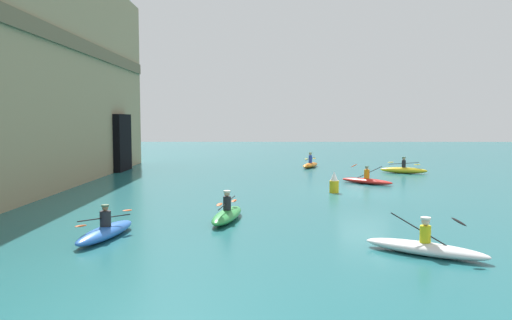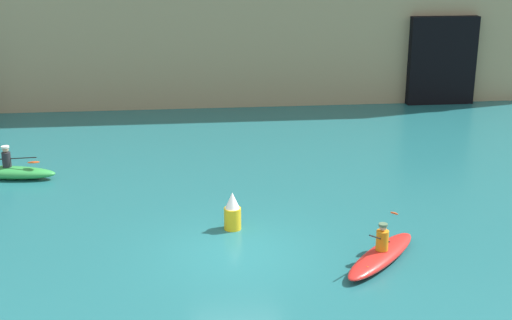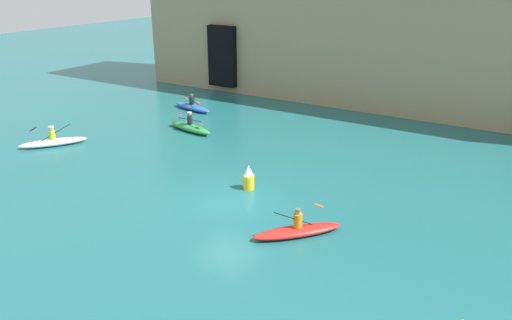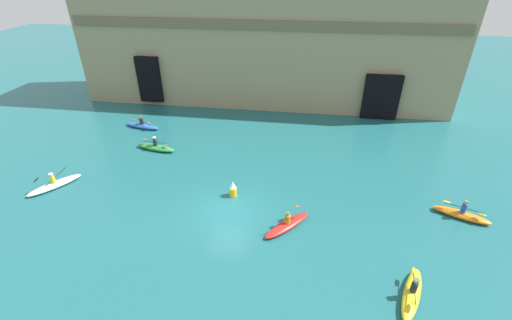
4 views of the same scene
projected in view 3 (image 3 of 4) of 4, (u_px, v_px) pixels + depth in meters
The scene contains 7 objects.
ground_plane at pixel (228, 202), 20.42m from camera, with size 120.00×120.00×0.00m, color #1E6066.
cliff_bluff at pixel (388, 4), 33.71m from camera, with size 36.34×7.87×13.35m.
kayak_red at pixel (297, 230), 17.84m from camera, with size 2.77×3.00×1.16m.
kayak_white at pixel (53, 142), 26.85m from camera, with size 2.63×3.31×1.17m.
kayak_blue at pixel (192, 107), 33.55m from camera, with size 3.44×1.39×1.10m.
kayak_green at pixel (190, 127), 29.22m from camera, with size 3.41×1.36×1.15m.
marker_buoy at pixel (249, 178), 21.48m from camera, with size 0.49×0.49×1.11m.
Camera 3 is at (10.68, -15.06, 8.98)m, focal length 35.00 mm.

